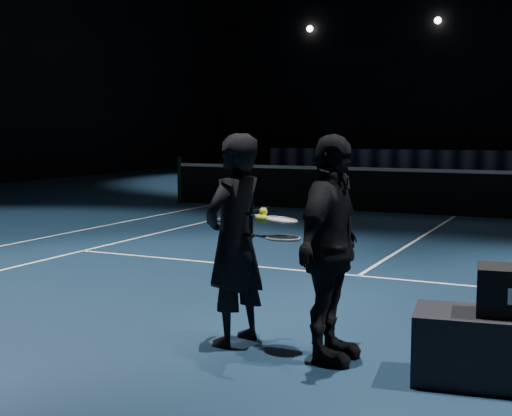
{
  "coord_description": "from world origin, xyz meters",
  "views": [
    {
      "loc": [
        2.47,
        -14.47,
        1.74
      ],
      "look_at": [
        0.1,
        -9.46,
        1.13
      ],
      "focal_mm": 50.0,
      "sensor_mm": 36.0,
      "label": 1
    }
  ],
  "objects_px": {
    "player_a": "(235,240)",
    "racket_upper": "(280,220)",
    "tennis_balls": "(262,216)",
    "racket_lower": "(283,238)",
    "player_b": "(330,249)"
  },
  "relations": [
    {
      "from": "racket_lower",
      "to": "racket_upper",
      "type": "height_order",
      "value": "racket_upper"
    },
    {
      "from": "racket_upper",
      "to": "tennis_balls",
      "type": "relative_size",
      "value": 5.67
    },
    {
      "from": "racket_upper",
      "to": "tennis_balls",
      "type": "height_order",
      "value": "tennis_balls"
    },
    {
      "from": "player_a",
      "to": "racket_lower",
      "type": "relative_size",
      "value": 2.51
    },
    {
      "from": "player_b",
      "to": "tennis_balls",
      "type": "relative_size",
      "value": 14.24
    },
    {
      "from": "player_a",
      "to": "racket_upper",
      "type": "bearing_deg",
      "value": 101.7
    },
    {
      "from": "player_a",
      "to": "racket_upper",
      "type": "xyz_separation_m",
      "value": [
        0.4,
        -0.0,
        0.19
      ]
    },
    {
      "from": "player_a",
      "to": "racket_lower",
      "type": "bearing_deg",
      "value": 95.99
    },
    {
      "from": "player_b",
      "to": "racket_lower",
      "type": "height_order",
      "value": "player_b"
    },
    {
      "from": "tennis_balls",
      "to": "racket_lower",
      "type": "bearing_deg",
      "value": -7.73
    },
    {
      "from": "racket_lower",
      "to": "player_a",
      "type": "bearing_deg",
      "value": -180.0
    },
    {
      "from": "player_a",
      "to": "racket_lower",
      "type": "distance_m",
      "value": 0.45
    },
    {
      "from": "player_a",
      "to": "racket_upper",
      "type": "relative_size",
      "value": 2.51
    },
    {
      "from": "player_b",
      "to": "racket_lower",
      "type": "relative_size",
      "value": 2.51
    },
    {
      "from": "racket_upper",
      "to": "tennis_balls",
      "type": "bearing_deg",
      "value": -170.43
    }
  ]
}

